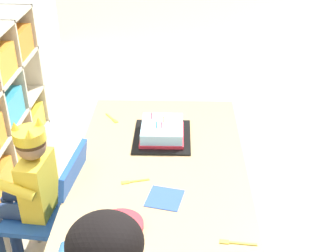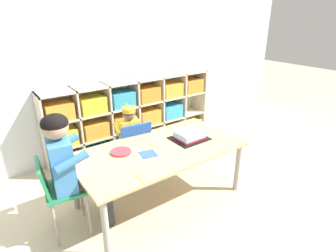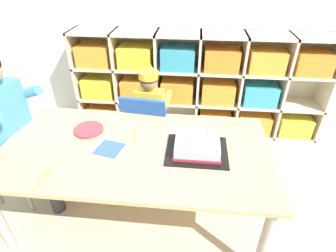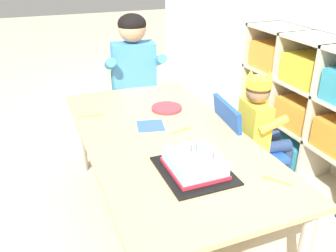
{
  "view_description": "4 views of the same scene",
  "coord_description": "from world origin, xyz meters",
  "px_view_note": "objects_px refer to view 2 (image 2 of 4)",
  "views": [
    {
      "loc": [
        -1.65,
        -0.08,
        1.77
      ],
      "look_at": [
        0.21,
        -0.03,
        0.7
      ],
      "focal_mm": 48.56,
      "sensor_mm": 36.0,
      "label": 1
    },
    {
      "loc": [
        -1.25,
        -1.85,
        1.71
      ],
      "look_at": [
        0.1,
        0.01,
        0.75
      ],
      "focal_mm": 29.23,
      "sensor_mm": 36.0,
      "label": 2
    },
    {
      "loc": [
        0.32,
        -1.21,
        1.49
      ],
      "look_at": [
        0.19,
        -0.02,
        0.72
      ],
      "focal_mm": 28.78,
      "sensor_mm": 36.0,
      "label": 3
    },
    {
      "loc": [
        1.54,
        -0.6,
        1.41
      ],
      "look_at": [
        0.12,
        -0.03,
        0.67
      ],
      "focal_mm": 38.55,
      "sensor_mm": 36.0,
      "label": 4
    }
  ],
  "objects_px": {
    "classroom_chair_adult_side": "(59,189)",
    "child_with_crown": "(128,131)",
    "birthday_cake_on_tray": "(189,136)",
    "paper_plate_stack": "(121,152)",
    "activity_table": "(160,154)",
    "fork_scattered_mid_table": "(150,145)",
    "fork_near_child_seat": "(186,125)",
    "fork_beside_plate_stack": "(139,178)",
    "adult_helper_seated": "(70,161)",
    "classroom_chair_blue": "(133,145)"
  },
  "relations": [
    {
      "from": "activity_table",
      "to": "adult_helper_seated",
      "type": "bearing_deg",
      "value": 173.89
    },
    {
      "from": "activity_table",
      "to": "paper_plate_stack",
      "type": "relative_size",
      "value": 8.41
    },
    {
      "from": "classroom_chair_blue",
      "to": "adult_helper_seated",
      "type": "bearing_deg",
      "value": 33.67
    },
    {
      "from": "birthday_cake_on_tray",
      "to": "fork_near_child_seat",
      "type": "xyz_separation_m",
      "value": [
        0.19,
        0.28,
        -0.03
      ]
    },
    {
      "from": "classroom_chair_blue",
      "to": "fork_near_child_seat",
      "type": "relative_size",
      "value": 6.23
    },
    {
      "from": "activity_table",
      "to": "fork_scattered_mid_table",
      "type": "relative_size",
      "value": 12.3
    },
    {
      "from": "activity_table",
      "to": "birthday_cake_on_tray",
      "type": "distance_m",
      "value": 0.37
    },
    {
      "from": "adult_helper_seated",
      "to": "birthday_cake_on_tray",
      "type": "bearing_deg",
      "value": -86.4
    },
    {
      "from": "classroom_chair_adult_side",
      "to": "birthday_cake_on_tray",
      "type": "distance_m",
      "value": 1.26
    },
    {
      "from": "adult_helper_seated",
      "to": "fork_beside_plate_stack",
      "type": "distance_m",
      "value": 0.55
    },
    {
      "from": "activity_table",
      "to": "fork_beside_plate_stack",
      "type": "distance_m",
      "value": 0.5
    },
    {
      "from": "birthday_cake_on_tray",
      "to": "fork_near_child_seat",
      "type": "distance_m",
      "value": 0.34
    },
    {
      "from": "classroom_chair_adult_side",
      "to": "fork_near_child_seat",
      "type": "bearing_deg",
      "value": -74.93
    },
    {
      "from": "classroom_chair_adult_side",
      "to": "adult_helper_seated",
      "type": "distance_m",
      "value": 0.24
    },
    {
      "from": "child_with_crown",
      "to": "adult_helper_seated",
      "type": "distance_m",
      "value": 0.95
    },
    {
      "from": "activity_table",
      "to": "fork_scattered_mid_table",
      "type": "distance_m",
      "value": 0.13
    },
    {
      "from": "classroom_chair_adult_side",
      "to": "paper_plate_stack",
      "type": "bearing_deg",
      "value": -78.35
    },
    {
      "from": "classroom_chair_blue",
      "to": "child_with_crown",
      "type": "height_order",
      "value": "child_with_crown"
    },
    {
      "from": "fork_beside_plate_stack",
      "to": "fork_near_child_seat",
      "type": "xyz_separation_m",
      "value": [
        0.94,
        0.59,
        0.0
      ]
    },
    {
      "from": "fork_scattered_mid_table",
      "to": "child_with_crown",
      "type": "bearing_deg",
      "value": 162.42
    },
    {
      "from": "fork_scattered_mid_table",
      "to": "fork_near_child_seat",
      "type": "height_order",
      "value": "same"
    },
    {
      "from": "child_with_crown",
      "to": "fork_beside_plate_stack",
      "type": "distance_m",
      "value": 0.98
    },
    {
      "from": "classroom_chair_adult_side",
      "to": "fork_beside_plate_stack",
      "type": "height_order",
      "value": "classroom_chair_adult_side"
    },
    {
      "from": "birthday_cake_on_tray",
      "to": "paper_plate_stack",
      "type": "distance_m",
      "value": 0.69
    },
    {
      "from": "paper_plate_stack",
      "to": "fork_beside_plate_stack",
      "type": "distance_m",
      "value": 0.45
    },
    {
      "from": "classroom_chair_adult_side",
      "to": "paper_plate_stack",
      "type": "distance_m",
      "value": 0.59
    },
    {
      "from": "fork_scattered_mid_table",
      "to": "adult_helper_seated",
      "type": "bearing_deg",
      "value": -101.9
    },
    {
      "from": "child_with_crown",
      "to": "fork_near_child_seat",
      "type": "height_order",
      "value": "child_with_crown"
    },
    {
      "from": "child_with_crown",
      "to": "birthday_cake_on_tray",
      "type": "distance_m",
      "value": 0.7
    },
    {
      "from": "adult_helper_seated",
      "to": "birthday_cake_on_tray",
      "type": "xyz_separation_m",
      "value": [
        1.14,
        -0.08,
        -0.06
      ]
    },
    {
      "from": "fork_scattered_mid_table",
      "to": "fork_near_child_seat",
      "type": "bearing_deg",
      "value": 92.36
    },
    {
      "from": "paper_plate_stack",
      "to": "fork_near_child_seat",
      "type": "xyz_separation_m",
      "value": [
        0.87,
        0.15,
        -0.01
      ]
    },
    {
      "from": "classroom_chair_blue",
      "to": "fork_scattered_mid_table",
      "type": "bearing_deg",
      "value": 93.64
    },
    {
      "from": "activity_table",
      "to": "classroom_chair_adult_side",
      "type": "xyz_separation_m",
      "value": [
        -0.89,
        0.1,
        -0.06
      ]
    },
    {
      "from": "paper_plate_stack",
      "to": "fork_near_child_seat",
      "type": "relative_size",
      "value": 1.71
    },
    {
      "from": "child_with_crown",
      "to": "classroom_chair_adult_side",
      "type": "relative_size",
      "value": 1.21
    },
    {
      "from": "fork_beside_plate_stack",
      "to": "activity_table",
      "type": "bearing_deg",
      "value": 133.04
    },
    {
      "from": "paper_plate_stack",
      "to": "fork_beside_plate_stack",
      "type": "height_order",
      "value": "paper_plate_stack"
    },
    {
      "from": "classroom_chair_blue",
      "to": "fork_near_child_seat",
      "type": "distance_m",
      "value": 0.61
    },
    {
      "from": "activity_table",
      "to": "classroom_chair_blue",
      "type": "relative_size",
      "value": 2.3
    },
    {
      "from": "child_with_crown",
      "to": "fork_beside_plate_stack",
      "type": "relative_size",
      "value": 5.94
    },
    {
      "from": "classroom_chair_adult_side",
      "to": "child_with_crown",
      "type": "bearing_deg",
      "value": -53.08
    },
    {
      "from": "birthday_cake_on_tray",
      "to": "fork_scattered_mid_table",
      "type": "relative_size",
      "value": 2.73
    },
    {
      "from": "activity_table",
      "to": "birthday_cake_on_tray",
      "type": "bearing_deg",
      "value": 0.32
    },
    {
      "from": "classroom_chair_blue",
      "to": "birthday_cake_on_tray",
      "type": "height_order",
      "value": "classroom_chair_blue"
    },
    {
      "from": "child_with_crown",
      "to": "fork_scattered_mid_table",
      "type": "height_order",
      "value": "child_with_crown"
    },
    {
      "from": "child_with_crown",
      "to": "paper_plate_stack",
      "type": "bearing_deg",
      "value": 61.23
    },
    {
      "from": "adult_helper_seated",
      "to": "child_with_crown",
      "type": "bearing_deg",
      "value": -48.99
    },
    {
      "from": "fork_beside_plate_stack",
      "to": "classroom_chair_blue",
      "type": "bearing_deg",
      "value": 159.76
    },
    {
      "from": "birthday_cake_on_tray",
      "to": "fork_near_child_seat",
      "type": "relative_size",
      "value": 3.18
    }
  ]
}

